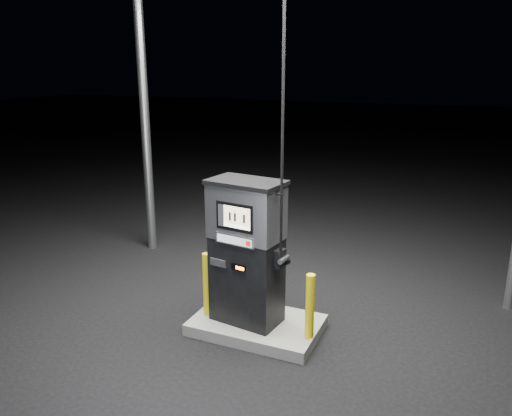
% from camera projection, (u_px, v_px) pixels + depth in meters
% --- Properties ---
extents(ground, '(80.00, 80.00, 0.00)m').
position_uv_depth(ground, '(257.00, 330.00, 6.41)').
color(ground, black).
rests_on(ground, ground).
extents(pump_island, '(1.60, 1.00, 0.15)m').
position_uv_depth(pump_island, '(257.00, 325.00, 6.39)').
color(pump_island, '#64635F').
rests_on(pump_island, ground).
extents(fuel_dispenser, '(1.04, 0.65, 3.78)m').
position_uv_depth(fuel_dispenser, '(247.00, 251.00, 6.12)').
color(fuel_dispenser, black).
rests_on(fuel_dispenser, pump_island).
extents(bollard_left, '(0.14, 0.14, 0.84)m').
position_uv_depth(bollard_left, '(207.00, 284.00, 6.42)').
color(bollard_left, yellow).
rests_on(bollard_left, pump_island).
extents(bollard_right, '(0.13, 0.13, 0.81)m').
position_uv_depth(bollard_right, '(310.00, 306.00, 5.85)').
color(bollard_right, yellow).
rests_on(bollard_right, pump_island).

